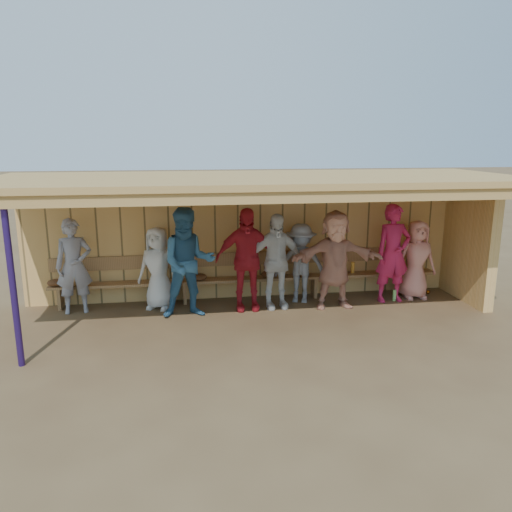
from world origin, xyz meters
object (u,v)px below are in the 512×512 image
at_px(player_f, 335,260).
at_px(player_extra, 275,261).
at_px(player_g, 393,253).
at_px(bench, 250,273).
at_px(player_b, 158,268).
at_px(player_h, 416,260).
at_px(player_d, 246,259).
at_px(player_c, 188,263).
at_px(player_a, 74,266).
at_px(player_e, 301,263).

bearing_deg(player_f, player_extra, 174.19).
distance_m(player_g, bench, 2.79).
distance_m(player_b, player_f, 3.29).
xyz_separation_m(player_b, player_h, (5.02, -0.12, 0.01)).
bearing_deg(player_d, player_g, 1.28).
xyz_separation_m(player_c, bench, (1.22, 0.83, -0.45)).
bearing_deg(player_d, player_a, 174.88).
distance_m(player_a, player_e, 4.19).
height_order(player_a, player_d, player_d).
xyz_separation_m(player_e, player_h, (2.32, -0.10, 0.01)).
height_order(player_c, player_extra, player_c).
distance_m(player_a, player_f, 4.76).
bearing_deg(player_h, bench, 171.80).
bearing_deg(player_extra, bench, 117.27).
bearing_deg(player_extra, player_c, -177.43).
relative_size(player_f, player_g, 0.97).
xyz_separation_m(player_a, player_h, (6.51, -0.12, -0.09)).
bearing_deg(player_extra, player_e, 20.68).
relative_size(player_f, player_extra, 1.03).
xyz_separation_m(player_g, bench, (-2.71, 0.55, -0.43)).
bearing_deg(player_a, player_e, -9.62).
bearing_deg(player_c, player_a, 162.36).
bearing_deg(player_a, player_c, -23.68).
distance_m(player_a, player_extra, 3.66).
bearing_deg(player_c, player_d, 9.18).
height_order(player_h, bench, player_h).
bearing_deg(player_a, bench, -3.90).
bearing_deg(player_g, bench, 164.28).
distance_m(player_e, bench, 1.02).
bearing_deg(player_e, player_h, 17.52).
distance_m(player_a, player_b, 1.49).
distance_m(player_extra, bench, 0.81).
distance_m(player_e, player_f, 0.70).
xyz_separation_m(player_e, bench, (-0.94, 0.33, -0.24)).
bearing_deg(player_extra, player_a, 169.84).
relative_size(player_f, bench, 0.24).
height_order(player_e, bench, player_e).
distance_m(player_e, player_g, 1.79).
xyz_separation_m(player_b, player_g, (4.47, -0.24, 0.18)).
height_order(player_b, player_g, player_g).
distance_m(player_b, player_c, 0.79).
bearing_deg(player_g, player_b, 172.62).
distance_m(player_b, bench, 1.81).
distance_m(player_e, player_h, 2.32).
distance_m(player_e, player_extra, 0.63).
relative_size(player_a, player_c, 0.89).
height_order(player_f, player_extra, player_f).
xyz_separation_m(player_d, player_extra, (0.55, -0.00, -0.06)).
distance_m(player_a, player_d, 3.11).
xyz_separation_m(player_b, player_f, (3.25, -0.44, 0.15)).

